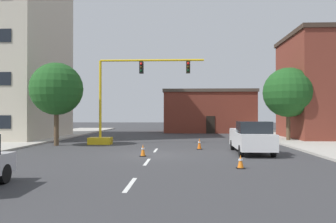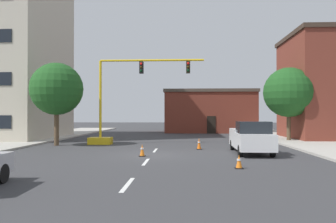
{
  "view_description": "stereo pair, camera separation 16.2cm",
  "coord_description": "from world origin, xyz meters",
  "px_view_note": "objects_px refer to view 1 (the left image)",
  "views": [
    {
      "loc": [
        1.79,
        -19.96,
        2.41
      ],
      "look_at": [
        0.64,
        6.89,
        2.64
      ],
      "focal_mm": 35.97,
      "sensor_mm": 36.0,
      "label": 1
    },
    {
      "loc": [
        1.95,
        -19.95,
        2.41
      ],
      "look_at": [
        0.64,
        6.89,
        2.64
      ],
      "focal_mm": 35.97,
      "sensor_mm": 36.0,
      "label": 2
    }
  ],
  "objects_px": {
    "tree_right_mid": "(288,92)",
    "traffic_cone_roadside_b": "(199,144)",
    "tree_left_near": "(56,89)",
    "traffic_cone_roadside_c": "(143,150)",
    "traffic_cone_roadside_a": "(241,162)",
    "traffic_signal_gantry": "(115,116)",
    "pickup_truck_white": "(251,138)"
  },
  "relations": [
    {
      "from": "traffic_cone_roadside_b",
      "to": "traffic_cone_roadside_c",
      "type": "relative_size",
      "value": 1.11
    },
    {
      "from": "pickup_truck_white",
      "to": "traffic_cone_roadside_a",
      "type": "height_order",
      "value": "pickup_truck_white"
    },
    {
      "from": "traffic_cone_roadside_b",
      "to": "pickup_truck_white",
      "type": "bearing_deg",
      "value": -35.49
    },
    {
      "from": "traffic_signal_gantry",
      "to": "pickup_truck_white",
      "type": "distance_m",
      "value": 11.39
    },
    {
      "from": "traffic_cone_roadside_b",
      "to": "traffic_cone_roadside_c",
      "type": "distance_m",
      "value": 5.29
    },
    {
      "from": "pickup_truck_white",
      "to": "traffic_cone_roadside_c",
      "type": "relative_size",
      "value": 7.75
    },
    {
      "from": "tree_right_mid",
      "to": "traffic_cone_roadside_a",
      "type": "height_order",
      "value": "tree_right_mid"
    },
    {
      "from": "tree_left_near",
      "to": "traffic_cone_roadside_b",
      "type": "distance_m",
      "value": 11.8
    },
    {
      "from": "tree_right_mid",
      "to": "tree_left_near",
      "type": "xyz_separation_m",
      "value": [
        -19.1,
        -4.73,
        0.01
      ]
    },
    {
      "from": "tree_left_near",
      "to": "traffic_cone_roadside_c",
      "type": "distance_m",
      "value": 10.56
    },
    {
      "from": "tree_right_mid",
      "to": "traffic_cone_roadside_a",
      "type": "relative_size",
      "value": 10.71
    },
    {
      "from": "tree_left_near",
      "to": "traffic_cone_roadside_b",
      "type": "relative_size",
      "value": 8.25
    },
    {
      "from": "traffic_cone_roadside_a",
      "to": "traffic_cone_roadside_c",
      "type": "relative_size",
      "value": 0.88
    },
    {
      "from": "pickup_truck_white",
      "to": "traffic_cone_roadside_b",
      "type": "bearing_deg",
      "value": 144.51
    },
    {
      "from": "tree_right_mid",
      "to": "traffic_cone_roadside_b",
      "type": "height_order",
      "value": "tree_right_mid"
    },
    {
      "from": "tree_left_near",
      "to": "traffic_signal_gantry",
      "type": "bearing_deg",
      "value": 17.54
    },
    {
      "from": "tree_right_mid",
      "to": "traffic_cone_roadside_c",
      "type": "xyz_separation_m",
      "value": [
        -11.65,
        -11.05,
        -4.01
      ]
    },
    {
      "from": "tree_left_near",
      "to": "traffic_cone_roadside_a",
      "type": "height_order",
      "value": "tree_left_near"
    },
    {
      "from": "traffic_signal_gantry",
      "to": "traffic_cone_roadside_c",
      "type": "bearing_deg",
      "value": -67.5
    },
    {
      "from": "traffic_signal_gantry",
      "to": "traffic_cone_roadside_a",
      "type": "xyz_separation_m",
      "value": [
        8.02,
        -11.76,
        -1.95
      ]
    },
    {
      "from": "traffic_signal_gantry",
      "to": "tree_right_mid",
      "type": "xyz_separation_m",
      "value": [
        14.82,
        3.38,
        2.1
      ]
    },
    {
      "from": "traffic_cone_roadside_c",
      "to": "traffic_cone_roadside_a",
      "type": "bearing_deg",
      "value": -40.23
    },
    {
      "from": "tree_right_mid",
      "to": "traffic_cone_roadside_a",
      "type": "distance_m",
      "value": 17.09
    },
    {
      "from": "tree_left_near",
      "to": "traffic_cone_roadside_a",
      "type": "bearing_deg",
      "value": -40.27
    },
    {
      "from": "tree_right_mid",
      "to": "pickup_truck_white",
      "type": "bearing_deg",
      "value": -119.1
    },
    {
      "from": "traffic_cone_roadside_a",
      "to": "tree_left_near",
      "type": "bearing_deg",
      "value": 139.73
    },
    {
      "from": "traffic_signal_gantry",
      "to": "traffic_cone_roadside_c",
      "type": "distance_m",
      "value": 8.51
    },
    {
      "from": "tree_right_mid",
      "to": "tree_left_near",
      "type": "bearing_deg",
      "value": -166.08
    },
    {
      "from": "traffic_cone_roadside_a",
      "to": "traffic_cone_roadside_c",
      "type": "distance_m",
      "value": 6.34
    },
    {
      "from": "tree_left_near",
      "to": "traffic_cone_roadside_c",
      "type": "xyz_separation_m",
      "value": [
        7.45,
        -6.32,
        -4.02
      ]
    },
    {
      "from": "traffic_signal_gantry",
      "to": "tree_left_near",
      "type": "distance_m",
      "value": 4.95
    },
    {
      "from": "traffic_cone_roadside_a",
      "to": "traffic_cone_roadside_c",
      "type": "xyz_separation_m",
      "value": [
        -4.84,
        4.1,
        0.04
      ]
    }
  ]
}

